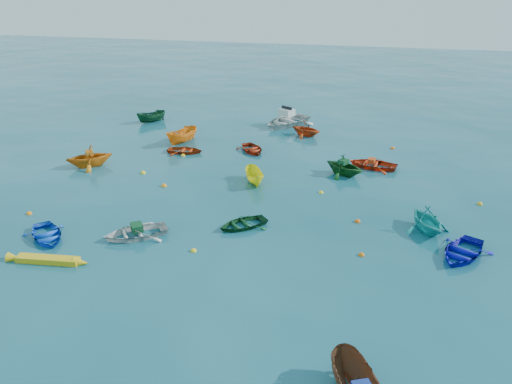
% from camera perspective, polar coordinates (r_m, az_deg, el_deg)
% --- Properties ---
extents(ground, '(160.00, 160.00, 0.00)m').
position_cam_1_polar(ground, '(26.20, -2.79, -5.01)').
color(ground, '#0B4450').
rests_on(ground, ground).
extents(dinghy_blue_sw, '(3.62, 3.58, 0.62)m').
position_cam_1_polar(dinghy_blue_sw, '(28.08, -22.75, -4.91)').
color(dinghy_blue_sw, blue).
rests_on(dinghy_blue_sw, ground).
extents(dinghy_white_near, '(4.01, 3.83, 0.68)m').
position_cam_1_polar(dinghy_white_near, '(26.84, -13.57, -4.96)').
color(dinghy_white_near, silver).
rests_on(dinghy_white_near, ground).
extents(dinghy_blue_se, '(3.58, 4.02, 0.69)m').
position_cam_1_polar(dinghy_blue_se, '(26.34, 22.41, -6.76)').
color(dinghy_blue_se, '#0E0FB6').
rests_on(dinghy_blue_se, ground).
extents(dinghy_orange_w, '(4.18, 4.12, 1.67)m').
position_cam_1_polar(dinghy_orange_w, '(37.59, -18.39, 2.82)').
color(dinghy_orange_w, orange).
rests_on(dinghy_orange_w, ground).
extents(sampan_yellow_mid, '(2.15, 2.94, 1.07)m').
position_cam_1_polar(sampan_yellow_mid, '(32.74, -0.14, 1.05)').
color(sampan_yellow_mid, yellow).
rests_on(sampan_yellow_mid, ground).
extents(dinghy_green_e, '(3.35, 3.31, 0.57)m').
position_cam_1_polar(dinghy_green_e, '(27.08, -1.54, -3.99)').
color(dinghy_green_e, '#104621').
rests_on(dinghy_green_e, ground).
extents(dinghy_cyan_se, '(3.40, 3.58, 1.48)m').
position_cam_1_polar(dinghy_cyan_se, '(28.18, 18.83, -4.19)').
color(dinghy_cyan_se, '#1BA9A6').
rests_on(dinghy_cyan_se, ground).
extents(dinghy_red_nw, '(2.90, 2.20, 0.57)m').
position_cam_1_polar(dinghy_red_nw, '(38.85, -8.11, 4.47)').
color(dinghy_red_nw, '#AD350E').
rests_on(dinghy_red_nw, ground).
extents(sampan_orange_n, '(2.31, 3.63, 1.32)m').
position_cam_1_polar(sampan_orange_n, '(41.24, -8.40, 5.57)').
color(sampan_orange_n, orange).
rests_on(sampan_orange_n, ground).
extents(dinghy_green_n, '(3.70, 3.54, 1.51)m').
position_cam_1_polar(dinghy_green_n, '(34.64, 9.99, 1.96)').
color(dinghy_green_n, '#114C19').
rests_on(dinghy_green_n, ground).
extents(dinghy_red_ne, '(3.68, 2.88, 0.70)m').
position_cam_1_polar(dinghy_red_ne, '(36.42, 13.17, 2.77)').
color(dinghy_red_ne, red).
rests_on(dinghy_red_ne, ground).
extents(dinghy_red_far, '(3.33, 3.51, 0.59)m').
position_cam_1_polar(dinghy_red_far, '(38.77, -0.44, 4.67)').
color(dinghy_red_far, '#A6280D').
rests_on(dinghy_red_far, ground).
extents(dinghy_orange_far, '(3.30, 3.09, 1.40)m').
position_cam_1_polar(dinghy_orange_far, '(42.96, 5.70, 6.44)').
color(dinghy_orange_far, '#BC3B11').
rests_on(dinghy_orange_far, ground).
extents(sampan_green_far, '(2.65, 2.93, 1.11)m').
position_cam_1_polar(sampan_green_far, '(47.93, -11.81, 7.85)').
color(sampan_green_far, '#0F4222').
rests_on(sampan_green_far, ground).
extents(kayak_yellow, '(3.77, 1.04, 0.37)m').
position_cam_1_polar(kayak_yellow, '(25.84, -22.65, -7.41)').
color(kayak_yellow, gold).
rests_on(kayak_yellow, ground).
extents(motorboat_white, '(5.69, 6.20, 1.65)m').
position_cam_1_polar(motorboat_white, '(45.93, 3.50, 7.63)').
color(motorboat_white, silver).
rests_on(motorboat_white, ground).
extents(tarp_green_a, '(0.89, 0.92, 0.36)m').
position_cam_1_polar(tarp_green_a, '(26.62, -13.46, -3.94)').
color(tarp_green_a, '#114422').
rests_on(tarp_green_a, dinghy_white_near).
extents(tarp_orange_a, '(0.80, 0.82, 0.32)m').
position_cam_1_polar(tarp_orange_a, '(37.28, -18.50, 4.26)').
color(tarp_orange_a, '#CF6815').
rests_on(tarp_orange_a, dinghy_orange_w).
extents(tarp_green_b, '(0.76, 0.83, 0.32)m').
position_cam_1_polar(tarp_green_b, '(34.37, 9.96, 3.43)').
color(tarp_green_b, '#124825').
rests_on(tarp_green_b, dinghy_green_n).
extents(tarp_orange_b, '(0.54, 0.67, 0.29)m').
position_cam_1_polar(tarp_orange_b, '(36.26, 13.08, 3.52)').
color(tarp_orange_b, '#CA3F14').
rests_on(tarp_orange_b, dinghy_red_ne).
extents(buoy_or_a, '(0.32, 0.32, 0.32)m').
position_cam_1_polar(buoy_or_a, '(31.28, -24.49, -2.30)').
color(buoy_or_a, orange).
rests_on(buoy_or_a, ground).
extents(buoy_ye_a, '(0.31, 0.31, 0.31)m').
position_cam_1_polar(buoy_ye_a, '(24.96, -7.15, -6.73)').
color(buoy_ye_a, yellow).
rests_on(buoy_ye_a, ground).
extents(buoy_or_b, '(0.31, 0.31, 0.31)m').
position_cam_1_polar(buoy_or_b, '(24.96, 11.96, -7.09)').
color(buoy_or_b, orange).
rests_on(buoy_or_b, ground).
extents(buoy_ye_b, '(0.33, 0.33, 0.33)m').
position_cam_1_polar(buoy_ye_b, '(38.15, -8.35, 4.10)').
color(buoy_ye_b, yellow).
rests_on(buoy_ye_b, ground).
extents(buoy_or_c, '(0.37, 0.37, 0.37)m').
position_cam_1_polar(buoy_or_c, '(32.76, -10.47, 0.65)').
color(buoy_or_c, orange).
rests_on(buoy_or_c, ground).
extents(buoy_ye_c, '(0.30, 0.30, 0.30)m').
position_cam_1_polar(buoy_ye_c, '(31.48, 7.45, -0.11)').
color(buoy_ye_c, yellow).
rests_on(buoy_ye_c, ground).
extents(buoy_or_d, '(0.34, 0.34, 0.34)m').
position_cam_1_polar(buoy_or_d, '(28.14, 11.51, -3.37)').
color(buoy_or_d, '#E75A0C').
rests_on(buoy_or_d, ground).
extents(buoy_ye_d, '(0.36, 0.36, 0.36)m').
position_cam_1_polar(buoy_ye_d, '(35.24, -12.78, 2.11)').
color(buoy_ye_d, yellow).
rests_on(buoy_ye_d, ground).
extents(buoy_or_e, '(0.35, 0.35, 0.35)m').
position_cam_1_polar(buoy_or_e, '(40.83, 15.33, 4.80)').
color(buoy_or_e, orange).
rests_on(buoy_or_e, ground).
extents(buoy_ye_e, '(0.33, 0.33, 0.33)m').
position_cam_1_polar(buoy_ye_e, '(32.50, 24.20, -1.31)').
color(buoy_ye_e, gold).
rests_on(buoy_ye_e, ground).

